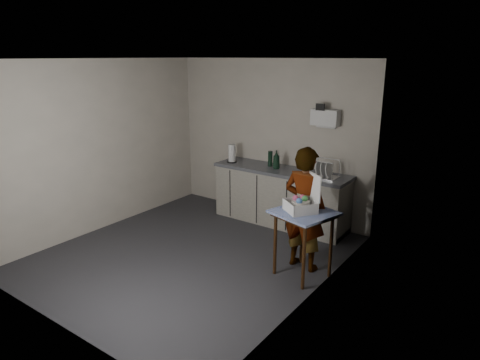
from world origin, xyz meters
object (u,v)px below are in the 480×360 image
Objects in this scene: dish_rack at (324,173)px; bakery_box at (302,203)px; paper_towel at (232,154)px; standing_man at (305,209)px; side_table at (304,220)px; soda_can at (277,164)px; dark_bottle at (270,159)px; soap_bottle at (276,160)px; kitchen_counter at (281,198)px.

dish_rack is 0.84× the size of bakery_box.
dish_rack is (1.66, 0.03, -0.08)m from paper_towel.
standing_man reaches higher than dish_rack.
dish_rack is at bearing 120.65° from side_table.
soda_can is (-1.11, 1.18, 0.17)m from standing_man.
dish_rack is at bearing 1.15° from paper_towel.
soda_can is 0.15m from dark_bottle.
side_table is 1.35m from dish_rack.
paper_towel is 2.35m from bakery_box.
dish_rack is (0.83, -0.03, -0.09)m from soap_bottle.
kitchen_counter reaches higher than side_table.
side_table is 1.82× the size of bakery_box.
soda_can is 0.25× the size of bakery_box.
soda_can is (-0.03, 0.08, -0.09)m from soap_bottle.
soap_bottle is 2.58× the size of soda_can.
paper_towel is at bearing -175.94° from soap_bottle.
kitchen_counter is at bearing 176.17° from dish_rack.
bakery_box is at bearing -48.97° from soap_bottle.
bakery_box reaches higher than kitchen_counter.
paper_towel is 0.78× the size of dish_rack.
standing_man is at bearing -48.47° from kitchen_counter.
kitchen_counter is at bearing -44.61° from standing_man.
dark_bottle is 0.68m from paper_towel.
dark_bottle is 0.82× the size of paper_towel.
soap_bottle is 0.63× the size of bakery_box.
dark_bottle is at bearing 149.51° from side_table.
standing_man is at bearing -77.07° from dish_rack.
kitchen_counter is at bearing -13.26° from dark_bottle.
bakery_box is at bearing 111.05° from standing_man.
dark_bottle is at bearing 153.34° from soap_bottle.
dish_rack is at bearing -3.83° from kitchen_counter.
soda_can is 0.38× the size of paper_towel.
paper_towel is at bearing -168.00° from dark_bottle.
dish_rack is (-0.25, 1.08, 0.18)m from standing_man.
dark_bottle is (-1.25, 1.19, 0.24)m from standing_man.
paper_towel is (-1.91, 1.05, 0.26)m from standing_man.
soda_can is at bearing -42.88° from standing_man.
side_table is at bearing -50.54° from kitchen_counter.
dish_rack is at bearing -6.19° from dark_bottle.
side_table is 1.96m from dark_bottle.
standing_man is 0.27m from bakery_box.
standing_man is (1.00, -1.13, 0.37)m from kitchen_counter.
dark_bottle is (-0.25, 0.06, 0.61)m from kitchen_counter.
kitchen_counter is 1.41× the size of standing_man.
dark_bottle is at bearing 173.81° from dish_rack.
soap_bottle reaches higher than soda_can.
paper_towel reaches higher than kitchen_counter.
side_table is 0.21m from bakery_box.
soap_bottle is at bearing 167.21° from bakery_box.
soda_can is 1.83m from bakery_box.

